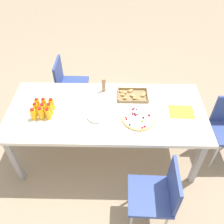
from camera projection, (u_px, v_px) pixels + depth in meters
name	position (u px, v px, depth m)	size (l,w,h in m)	color
ground_plane	(107.00, 152.00, 3.08)	(12.00, 12.00, 0.00)	gray
party_table	(106.00, 114.00, 2.60)	(2.13, 0.94, 0.75)	silver
chair_near_right	(158.00, 193.00, 2.13)	(0.41, 0.41, 0.83)	#33478C
chair_far_left	(68.00, 82.00, 3.32)	(0.40, 0.40, 0.83)	#33478C
juice_bottle_0	(33.00, 114.00, 2.42)	(0.06, 0.06, 0.14)	#F9AD14
juice_bottle_1	(41.00, 113.00, 2.42)	(0.06, 0.06, 0.14)	#F9AE14
juice_bottle_2	(48.00, 114.00, 2.43)	(0.05, 0.05, 0.14)	#FAAB14
juice_bottle_3	(36.00, 109.00, 2.48)	(0.05, 0.05, 0.14)	#F9AC14
juice_bottle_4	(43.00, 109.00, 2.48)	(0.06, 0.06, 0.13)	#FBAB14
juice_bottle_5	(50.00, 109.00, 2.47)	(0.06, 0.06, 0.15)	#F8AB14
juice_bottle_6	(38.00, 104.00, 2.53)	(0.05, 0.05, 0.14)	#F9AF14
juice_bottle_7	(44.00, 104.00, 2.53)	(0.05, 0.05, 0.14)	#FAAD14
juice_bottle_8	(52.00, 104.00, 2.53)	(0.06, 0.06, 0.14)	#F9AD14
fruit_pizza	(139.00, 118.00, 2.45)	(0.34, 0.34, 0.05)	tan
snack_tray	(132.00, 95.00, 2.71)	(0.35, 0.24, 0.04)	olive
plate_stack	(97.00, 116.00, 2.47)	(0.20, 0.20, 0.02)	silver
napkin_stack	(44.00, 92.00, 2.77)	(0.15, 0.15, 0.02)	white
cardboard_tube	(104.00, 85.00, 2.74)	(0.04, 0.04, 0.17)	#9E7A56
paper_folder	(181.00, 112.00, 2.54)	(0.26, 0.20, 0.01)	yellow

